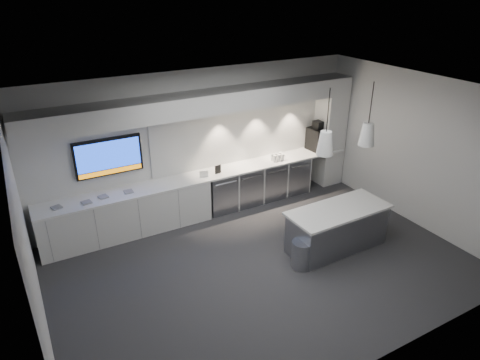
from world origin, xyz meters
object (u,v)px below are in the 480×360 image
bin (302,254)px  wall_tv (109,157)px  coffee_machine (318,138)px  island (337,228)px

bin → wall_tv: bearing=131.2°
wall_tv → coffee_machine: size_ratio=1.79×
bin → coffee_machine: size_ratio=0.72×
wall_tv → bin: wall_tv is taller
coffee_machine → bin: bearing=-136.4°
wall_tv → island: (3.38, -2.63, -1.15)m
island → bin: (-0.92, -0.18, -0.16)m
island → wall_tv: bearing=141.0°
wall_tv → bin: bearing=-48.8°
wall_tv → bin: (2.46, -2.81, -1.31)m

